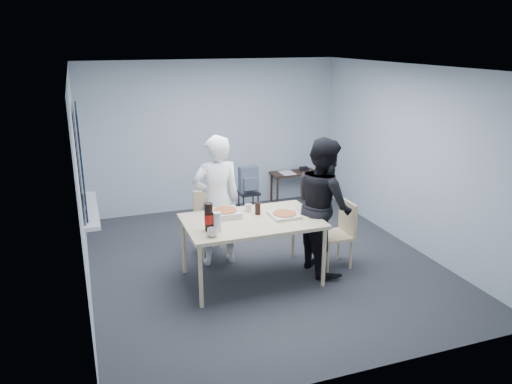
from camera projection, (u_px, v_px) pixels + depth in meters
name	position (u px, v px, depth m)	size (l,w,h in m)	color
room	(83.00, 167.00, 6.06)	(5.00, 5.00, 5.00)	#2E2E33
dining_table	(252.00, 224.00, 6.14)	(1.66, 1.05, 0.81)	beige
chair_far	(210.00, 218.00, 7.04)	(0.42, 0.42, 0.89)	beige
chair_right	(340.00, 229.00, 6.62)	(0.42, 0.42, 0.89)	beige
person_white	(217.00, 201.00, 6.58)	(0.65, 0.42, 1.77)	white
person_black	(323.00, 205.00, 6.40)	(0.86, 0.47, 1.77)	black
side_table	(294.00, 176.00, 9.21)	(0.86, 0.38, 0.57)	#382316
stool	(248.00, 198.00, 8.40)	(0.34, 0.34, 0.47)	black
backpack	(249.00, 180.00, 8.29)	(0.31, 0.23, 0.43)	slate
pizza_box_a	(225.00, 213.00, 6.23)	(0.34, 0.34, 0.09)	silver
pizza_box_b	(284.00, 215.00, 6.22)	(0.35, 0.35, 0.05)	silver
mug_a	(213.00, 232.00, 5.60)	(0.12, 0.12, 0.10)	silver
mug_b	(248.00, 208.00, 6.41)	(0.10, 0.10, 0.09)	silver
cola_glass	(258.00, 208.00, 6.28)	(0.07, 0.07, 0.16)	black
soda_bottle	(209.00, 217.00, 5.74)	(0.10, 0.10, 0.33)	black
plastic_cups	(217.00, 222.00, 5.75)	(0.09, 0.09, 0.22)	silver
rubber_band	(283.00, 224.00, 5.98)	(0.05, 0.05, 0.00)	red
papers	(287.00, 173.00, 9.12)	(0.25, 0.34, 0.01)	white
black_box	(304.00, 169.00, 9.29)	(0.15, 0.10, 0.06)	black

